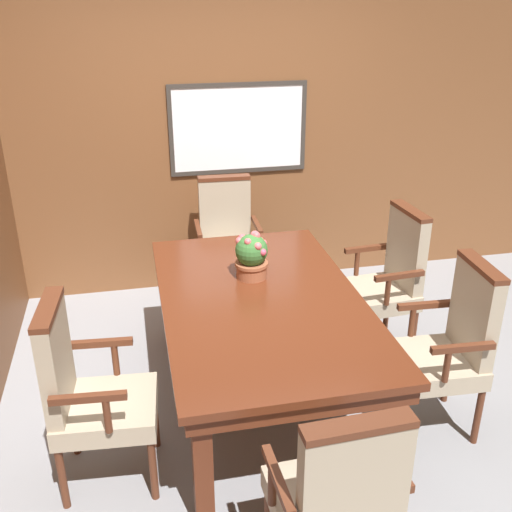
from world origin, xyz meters
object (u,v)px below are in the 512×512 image
at_px(dining_table, 261,311).
at_px(chair_left_near, 87,391).
at_px(chair_head_near, 338,502).
at_px(chair_right_far, 387,277).
at_px(chair_right_near, 448,344).
at_px(potted_plant, 252,255).
at_px(chair_head_far, 227,240).

xyz_separation_m(dining_table, chair_left_near, (-0.99, -0.43, -0.10)).
xyz_separation_m(dining_table, chair_head_near, (0.00, -1.37, -0.10)).
distance_m(dining_table, chair_left_near, 1.08).
bearing_deg(dining_table, chair_right_far, 24.32).
xyz_separation_m(chair_right_near, potted_plant, (-0.99, 0.70, 0.34)).
xyz_separation_m(chair_head_far, potted_plant, (-0.02, -1.07, 0.34)).
bearing_deg(potted_plant, chair_head_near, -90.02).
bearing_deg(chair_head_near, chair_left_near, -45.61).
bearing_deg(chair_head_near, dining_table, -92.19).
relative_size(dining_table, chair_right_near, 1.86).
bearing_deg(chair_right_near, chair_right_far, -177.43).
distance_m(dining_table, chair_right_near, 1.08).
height_order(chair_left_near, potted_plant, same).
xyz_separation_m(chair_head_near, chair_head_far, (0.02, 2.72, 0.00)).
bearing_deg(dining_table, chair_right_near, -22.89).
bearing_deg(chair_head_far, chair_right_far, -40.94).
xyz_separation_m(dining_table, chair_head_far, (0.02, 1.35, -0.10)).
relative_size(chair_right_far, chair_right_near, 1.00).
height_order(dining_table, potted_plant, potted_plant).
height_order(dining_table, chair_right_near, chair_right_near).
height_order(dining_table, chair_head_near, chair_head_near).
height_order(chair_right_far, chair_left_near, same).
bearing_deg(chair_left_near, chair_head_far, -24.96).
distance_m(chair_head_near, chair_right_far, 2.08).
distance_m(chair_head_far, potted_plant, 1.12).
bearing_deg(dining_table, potted_plant, 89.74).
distance_m(chair_head_near, chair_head_far, 2.72).
height_order(dining_table, chair_right_far, chair_right_far).
xyz_separation_m(chair_right_far, chair_right_near, (-0.01, -0.87, 0.00)).
distance_m(chair_right_far, chair_left_near, 2.18).
relative_size(chair_left_near, potted_plant, 3.49).
bearing_deg(chair_right_near, dining_table, -109.80).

